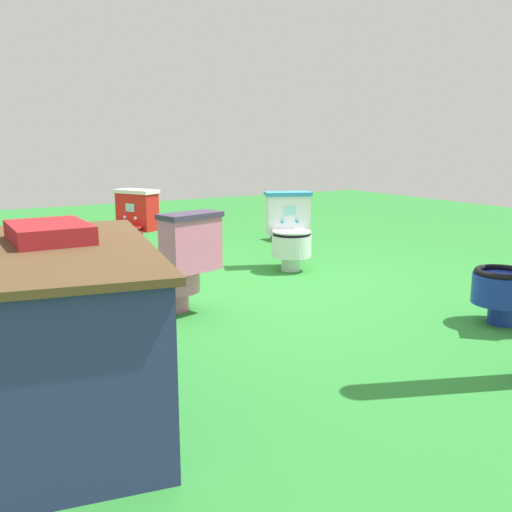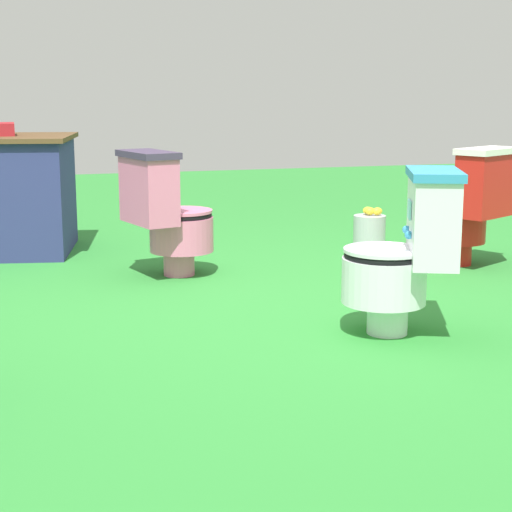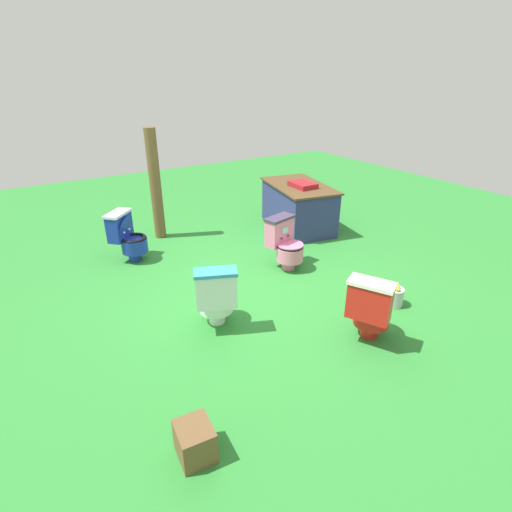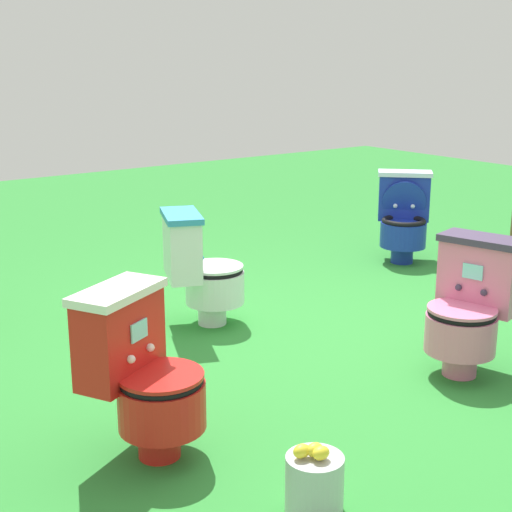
{
  "view_description": "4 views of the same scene",
  "coord_description": "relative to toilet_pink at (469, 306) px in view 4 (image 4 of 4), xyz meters",
  "views": [
    {
      "loc": [
        -3.83,
        2.32,
        1.21
      ],
      "look_at": [
        -0.08,
        0.04,
        0.31
      ],
      "focal_mm": 40.01,
      "sensor_mm": 36.0,
      "label": 1
    },
    {
      "loc": [
        -1.11,
        -3.92,
        1.05
      ],
      "look_at": [
        -0.01,
        -0.34,
        0.31
      ],
      "focal_mm": 58.56,
      "sensor_mm": 36.0,
      "label": 2
    },
    {
      "loc": [
        3.83,
        -2.28,
        2.53
      ],
      "look_at": [
        -0.1,
        0.19,
        0.35
      ],
      "focal_mm": 27.83,
      "sensor_mm": 36.0,
      "label": 3
    },
    {
      "loc": [
        2.94,
        3.12,
        1.66
      ],
      "look_at": [
        0.32,
        -0.45,
        0.47
      ],
      "focal_mm": 53.08,
      "sensor_mm": 36.0,
      "label": 4
    }
  ],
  "objects": [
    {
      "name": "toilet_blue",
      "position": [
        -1.4,
        -1.78,
        0.0
      ],
      "size": [
        0.63,
        0.63,
        0.73
      ],
      "rotation": [
        0.0,
        0.0,
        5.5
      ],
      "color": "#192D9E",
      "rests_on": "ground"
    },
    {
      "name": "toilet_pink",
      "position": [
        0.0,
        0.0,
        0.0
      ],
      "size": [
        0.58,
        0.51,
        0.73
      ],
      "rotation": [
        0.0,
        0.0,
        4.97
      ],
      "color": "pink",
      "rests_on": "ground"
    },
    {
      "name": "toilet_white",
      "position": [
        0.77,
        -1.45,
        0.0
      ],
      "size": [
        0.61,
        0.56,
        0.73
      ],
      "rotation": [
        0.0,
        0.0,
        1.17
      ],
      "color": "white",
      "rests_on": "ground"
    },
    {
      "name": "toilet_red",
      "position": [
        1.81,
        -0.25,
        0.0
      ],
      "size": [
        0.59,
        0.62,
        0.73
      ],
      "rotation": [
        0.0,
        0.0,
        0.49
      ],
      "color": "red",
      "rests_on": "ground"
    },
    {
      "name": "lemon_bucket",
      "position": [
        1.5,
        0.5,
        -0.25
      ],
      "size": [
        0.22,
        0.22,
        0.28
      ],
      "color": "#B7B7BF",
      "rests_on": "ground"
    },
    {
      "name": "ground",
      "position": [
        0.21,
        -0.73,
        -0.37
      ],
      "size": [
        14.0,
        14.0,
        0.0
      ],
      "primitive_type": "plane",
      "color": "#2D8433"
    }
  ]
}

